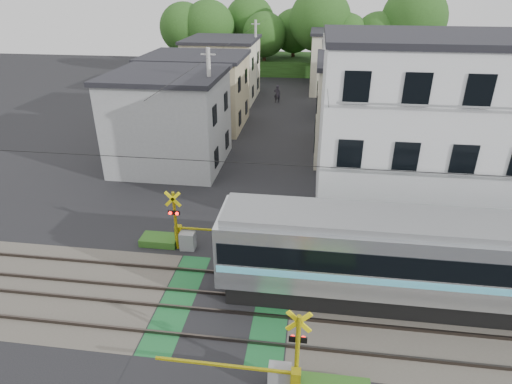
# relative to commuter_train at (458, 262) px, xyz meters

# --- Properties ---
(ground) EXTENTS (120.00, 120.00, 0.00)m
(ground) POSITION_rel_commuter_train_xyz_m (-8.80, -1.20, -2.00)
(ground) COLOR black
(track_bed) EXTENTS (120.00, 120.00, 0.14)m
(track_bed) POSITION_rel_commuter_train_xyz_m (-8.80, -1.20, -1.96)
(track_bed) COLOR #47423A
(track_bed) RESTS_ON ground
(commuter_train) EXTENTS (18.21, 2.87, 3.78)m
(commuter_train) POSITION_rel_commuter_train_xyz_m (0.00, 0.00, 0.00)
(commuter_train) COLOR black
(commuter_train) RESTS_ON ground
(crossing_signal_near) EXTENTS (4.74, 0.65, 3.09)m
(crossing_signal_near) POSITION_rel_commuter_train_xyz_m (-6.21, -4.85, -1.29)
(crossing_signal_near) COLOR #FFEB0D
(crossing_signal_near) RESTS_ON ground
(crossing_signal_far) EXTENTS (4.74, 0.65, 3.09)m
(crossing_signal_far) POSITION_rel_commuter_train_xyz_m (-11.38, 2.45, -1.29)
(crossing_signal_far) COLOR #FFEB0D
(crossing_signal_far) RESTS_ON ground
(apartment_block) EXTENTS (10.20, 8.36, 9.30)m
(apartment_block) POSITION_rel_commuter_train_xyz_m (-0.30, 8.29, 2.65)
(apartment_block) COLOR white
(apartment_block) RESTS_ON ground
(houses_row) EXTENTS (22.07, 31.35, 6.80)m
(houses_row) POSITION_rel_commuter_train_xyz_m (-8.55, 24.72, 1.24)
(houses_row) COLOR #9A9C9F
(houses_row) RESTS_ON ground
(tree_hill) EXTENTS (40.00, 13.24, 11.38)m
(tree_hill) POSITION_rel_commuter_train_xyz_m (-8.27, 46.23, 3.12)
(tree_hill) COLOR #27511B
(tree_hill) RESTS_ON ground
(catenary) EXTENTS (60.00, 5.04, 7.00)m
(catenary) POSITION_rel_commuter_train_xyz_m (-2.80, -1.17, 1.69)
(catenary) COLOR #2D2D33
(catenary) RESTS_ON ground
(utility_poles) EXTENTS (7.90, 42.00, 8.00)m
(utility_poles) POSITION_rel_commuter_train_xyz_m (-9.85, 21.81, 2.08)
(utility_poles) COLOR #A5A5A0
(utility_poles) RESTS_ON ground
(pedestrian) EXTENTS (0.70, 0.47, 1.88)m
(pedestrian) POSITION_rel_commuter_train_xyz_m (-9.59, 30.58, -1.06)
(pedestrian) COLOR #2E2934
(pedestrian) RESTS_ON ground
(weed_patches) EXTENTS (10.25, 8.80, 0.40)m
(weed_patches) POSITION_rel_commuter_train_xyz_m (-7.04, -1.29, -1.82)
(weed_patches) COLOR #2D5E1E
(weed_patches) RESTS_ON ground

